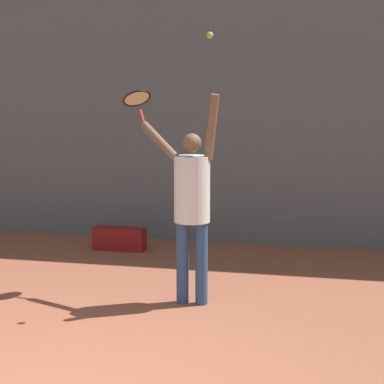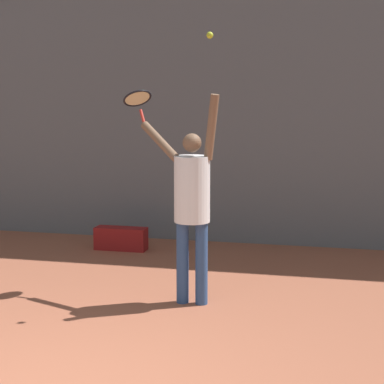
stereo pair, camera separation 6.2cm
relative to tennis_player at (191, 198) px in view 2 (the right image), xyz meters
name	(u,v)px [view 2 (the right image)]	position (x,y,z in m)	size (l,w,h in m)	color
back_wall	(201,72)	(-0.58, 3.03, 1.37)	(18.00, 0.10, 5.00)	slate
tennis_player	(191,198)	(0.00, 0.00, 0.00)	(0.99, 0.61, 2.21)	#2D4C7F
tennis_racket	(138,100)	(-0.74, 0.50, 1.01)	(0.43, 0.43, 0.39)	red
tennis_ball	(210,35)	(0.20, -0.07, 1.65)	(0.07, 0.07, 0.07)	#CCDB2D
equipment_bag	(121,239)	(-1.54, 2.16, -0.97)	(0.73, 0.25, 0.32)	maroon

